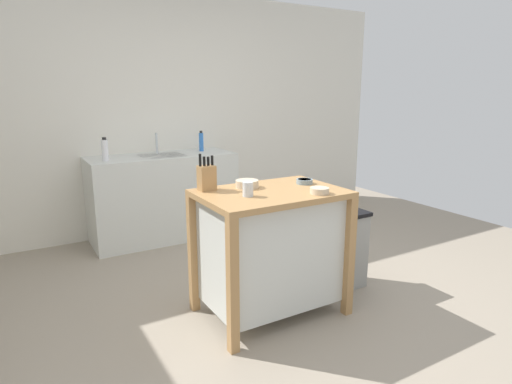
{
  "coord_description": "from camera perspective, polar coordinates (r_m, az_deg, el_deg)",
  "views": [
    {
      "loc": [
        -1.62,
        -2.3,
        1.57
      ],
      "look_at": [
        -0.09,
        0.29,
        0.85
      ],
      "focal_mm": 30.12,
      "sensor_mm": 36.0,
      "label": 1
    }
  ],
  "objects": [
    {
      "name": "bowl_stoneware_deep",
      "position": [
        2.86,
        8.43,
        0.21
      ],
      "size": [
        0.13,
        0.13,
        0.04
      ],
      "color": "beige",
      "rests_on": "kitchen_island"
    },
    {
      "name": "drinking_cup",
      "position": [
        2.76,
        -1.08,
        0.38
      ],
      "size": [
        0.07,
        0.07,
        0.09
      ],
      "color": "silver",
      "rests_on": "kitchen_island"
    },
    {
      "name": "kitchen_island",
      "position": [
        3.03,
        1.93,
        -7.15
      ],
      "size": [
        0.98,
        0.67,
        0.9
      ],
      "color": "#AD7F4C",
      "rests_on": "ground"
    },
    {
      "name": "wall_back",
      "position": [
        4.97,
        -11.62,
        10.06
      ],
      "size": [
        5.69,
        0.1,
        2.6
      ],
      "primitive_type": "cube",
      "color": "silver",
      "rests_on": "ground"
    },
    {
      "name": "trash_bin",
      "position": [
        3.57,
        11.33,
        -7.41
      ],
      "size": [
        0.36,
        0.28,
        0.63
      ],
      "color": "gray",
      "rests_on": "ground"
    },
    {
      "name": "sink_counter",
      "position": [
        4.7,
        -12.18,
        -0.61
      ],
      "size": [
        1.51,
        0.6,
        0.9
      ],
      "color": "silver",
      "rests_on": "ground"
    },
    {
      "name": "knife_block",
      "position": [
        2.93,
        -6.58,
        1.97
      ],
      "size": [
        0.11,
        0.09,
        0.25
      ],
      "color": "#AD7F4C",
      "rests_on": "kitchen_island"
    },
    {
      "name": "bottle_spray_cleaner",
      "position": [
        4.36,
        -19.42,
        5.29
      ],
      "size": [
        0.06,
        0.06,
        0.23
      ],
      "color": "white",
      "rests_on": "sink_counter"
    },
    {
      "name": "bowl_ceramic_small",
      "position": [
        3.01,
        -1.2,
        1.12
      ],
      "size": [
        0.16,
        0.16,
        0.05
      ],
      "color": "beige",
      "rests_on": "kitchen_island"
    },
    {
      "name": "bottle_hand_soap",
      "position": [
        4.83,
        -7.29,
        6.65
      ],
      "size": [
        0.05,
        0.05,
        0.23
      ],
      "color": "blue",
      "rests_on": "sink_counter"
    },
    {
      "name": "bowl_ceramic_wide",
      "position": [
        3.15,
        6.46,
        1.43
      ],
      "size": [
        0.12,
        0.12,
        0.03
      ],
      "color": "gray",
      "rests_on": "kitchen_island"
    },
    {
      "name": "sink_faucet",
      "position": [
        4.73,
        -13.06,
        6.34
      ],
      "size": [
        0.02,
        0.02,
        0.22
      ],
      "color": "#B7BCC1",
      "rests_on": "sink_counter"
    },
    {
      "name": "ground_plane",
      "position": [
        3.23,
        4.18,
        -15.73
      ],
      "size": [
        6.69,
        6.69,
        0.0
      ],
      "primitive_type": "plane",
      "color": "gray",
      "rests_on": "ground"
    }
  ]
}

